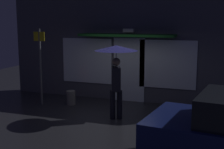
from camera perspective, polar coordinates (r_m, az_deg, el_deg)
The scene contains 5 objects.
ground_plane at distance 9.10m, azimuth -0.95°, elevation -8.03°, with size 18.00×18.00×0.00m, color #26262B.
building_facade at distance 10.91m, azimuth 3.35°, elevation 5.44°, with size 9.01×1.00×3.95m.
person_with_umbrella at distance 8.75m, azimuth 0.75°, elevation 2.32°, with size 1.21×1.21×2.10m.
street_sign_post at distance 10.65m, azimuth -12.84°, elevation 2.20°, with size 0.40×0.07×2.52m.
sidewalk_bollard at distance 10.61m, azimuth -7.44°, elevation -4.19°, with size 0.30×0.30×0.47m, color slate.
Camera 1 is at (3.06, -8.10, 2.79)m, focal length 50.55 mm.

